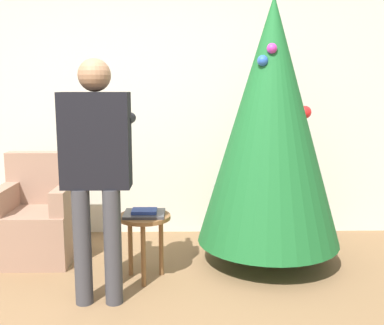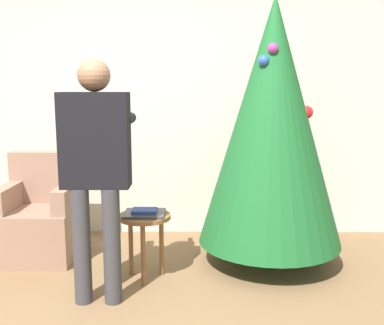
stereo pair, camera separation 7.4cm
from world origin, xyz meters
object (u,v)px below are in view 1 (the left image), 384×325
Objects in this scene: armchair at (38,220)px; person_standing at (96,159)px; christmas_tree at (271,123)px; side_stool at (145,226)px.

person_standing is (0.68, -0.81, 0.66)m from armchair.
person_standing is at bearing -49.89° from armchair.
christmas_tree is 2.15m from armchair.
armchair reaches higher than side_stool.
armchair is 1.07m from side_stool.
side_stool is at bearing -25.95° from armchair.
person_standing reaches higher than side_stool.
person_standing is (-1.28, -0.67, -0.19)m from christmas_tree.
armchair is 1.77× the size of side_stool.
armchair is at bearing 154.05° from side_stool.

